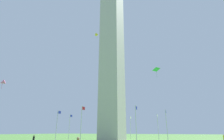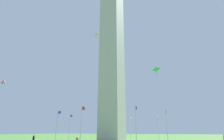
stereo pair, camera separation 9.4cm
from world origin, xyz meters
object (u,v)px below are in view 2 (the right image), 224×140
person_black_shirt (33,140)px  flagpole_w (167,123)px  flagpole_se (57,124)px  flagpole_sw (136,122)px  kite_yellow_delta (97,35)px  kite_pink_delta (2,82)px  flagpole_nw (158,125)px  person_yellow_shirt (224,140)px  kite_green_diamond (156,70)px  flagpole_ne (98,126)px  flagpole_n (130,126)px  obelisk_monument (112,48)px  flagpole_e (70,125)px  flagpole_s (81,122)px

person_black_shirt → flagpole_w: bearing=-1.8°
flagpole_se → flagpole_sw: same height
kite_yellow_delta → kite_pink_delta: 25.09m
flagpole_nw → kite_pink_delta: kite_pink_delta is taller
person_yellow_shirt → kite_green_diamond: 20.01m
kite_yellow_delta → flagpole_sw: bearing=-99.1°
flagpole_se → flagpole_ne: bearing=-0.0°
flagpole_se → kite_green_diamond: kite_green_diamond is taller
flagpole_n → flagpole_sw: (-24.07, -9.97, 0.00)m
flagpole_n → flagpole_nw: same height
flagpole_ne → kite_yellow_delta: kite_yellow_delta is taller
obelisk_monument → person_black_shirt: 33.62m
flagpole_e → person_black_shirt: (-21.54, -9.88, -3.13)m
flagpole_ne → flagpole_nw: bearing=-90.0°
flagpole_n → kite_pink_delta: kite_pink_delta is taller
flagpole_e → kite_pink_delta: bearing=-172.1°
flagpole_ne → flagpole_s: same height
flagpole_sw → flagpole_w: 10.79m
flagpole_e → flagpole_ne: bearing=-22.5°
flagpole_se → flagpole_sw: bearing=-90.0°
flagpole_n → flagpole_se: bearing=157.5°
flagpole_e → flagpole_nw: bearing=-67.5°
person_yellow_shirt → person_black_shirt: person_yellow_shirt is taller
flagpole_sw → person_black_shirt: flagpole_sw is taller
kite_green_diamond → flagpole_sw: bearing=157.0°
flagpole_s → person_yellow_shirt: bearing=-73.8°
flagpole_n → flagpole_w: 19.94m
flagpole_sw → kite_pink_delta: (-14.68, 20.63, 6.79)m
person_yellow_shirt → kite_yellow_delta: size_ratio=0.95×
flagpole_e → kite_pink_delta: (-24.65, -3.43, 6.79)m
flagpole_e → flagpole_sw: size_ratio=1.00×
flagpole_w → person_yellow_shirt: 12.94m
flagpole_se → kite_pink_delta: size_ratio=3.96×
flagpole_s → kite_green_diamond: (11.86, -13.25, 12.73)m
flagpole_nw → kite_green_diamond: (-12.21, -3.28, 12.73)m
kite_pink_delta → kite_green_diamond: size_ratio=0.76×
flagpole_s → person_yellow_shirt: flagpole_s is taller
kite_pink_delta → flagpole_ne: bearing=-1.1°
flagpole_se → obelisk_monument: bearing=-45.2°
obelisk_monument → kite_pink_delta: bearing=156.5°
flagpole_se → flagpole_nw: 28.20m
flagpole_ne → flagpole_w: bearing=-112.5°
flagpole_n → flagpole_ne: size_ratio=1.00×
flagpole_s → flagpole_nw: 26.05m
person_black_shirt → kite_yellow_delta: bearing=22.8°
flagpole_ne → person_yellow_shirt: size_ratio=4.21×
flagpole_n → flagpole_se: (-24.07, 9.97, 0.00)m
flagpole_s → flagpole_sw: same height
flagpole_se → flagpole_nw: (19.94, -19.94, 0.00)m
flagpole_sw → person_black_shirt: size_ratio=4.41×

